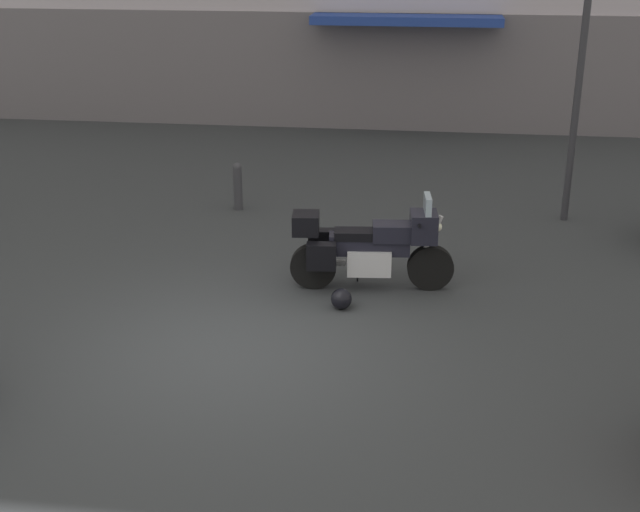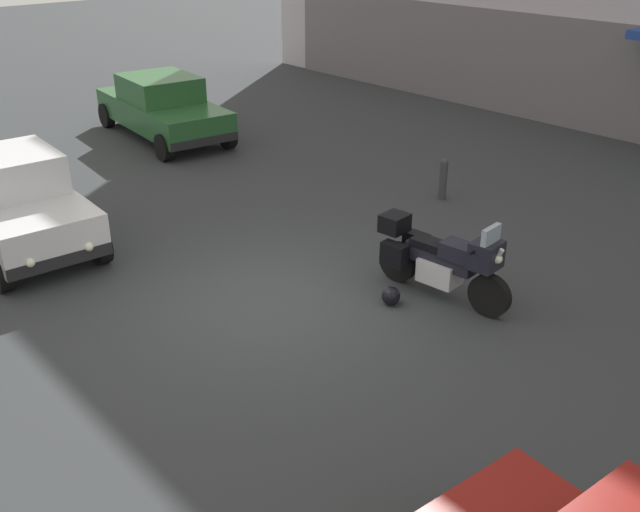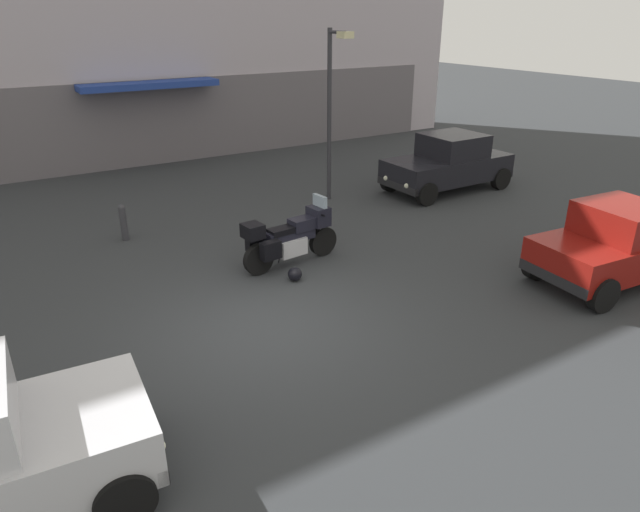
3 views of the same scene
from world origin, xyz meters
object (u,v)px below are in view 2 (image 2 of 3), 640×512
at_px(car_hatchback_near, 16,202).
at_px(bollard_curbside, 443,178).
at_px(motorcycle, 441,259).
at_px(helmet, 391,296).
at_px(car_sedan_far, 162,107).

height_order(car_hatchback_near, bollard_curbside, car_hatchback_near).
distance_m(motorcycle, car_hatchback_near, 7.18).
bearing_deg(helmet, bollard_curbside, 120.10).
bearing_deg(car_hatchback_near, motorcycle, 36.93).
bearing_deg(motorcycle, helmet, -117.99).
xyz_separation_m(motorcycle, car_sedan_far, (-10.20, 1.35, 0.16)).
distance_m(motorcycle, bollard_curbside, 4.13).
xyz_separation_m(motorcycle, bollard_curbside, (-2.58, 3.22, -0.17)).
xyz_separation_m(helmet, car_hatchback_near, (-5.70, -3.23, 0.67)).
relative_size(helmet, car_sedan_far, 0.06).
distance_m(motorcycle, car_sedan_far, 10.29).
bearing_deg(helmet, motorcycle, 67.80).
xyz_separation_m(car_hatchback_near, car_sedan_far, (-4.21, 5.30, -0.03)).
relative_size(car_hatchback_near, bollard_curbside, 4.63).
xyz_separation_m(motorcycle, car_hatchback_near, (-5.99, -3.96, 0.19)).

